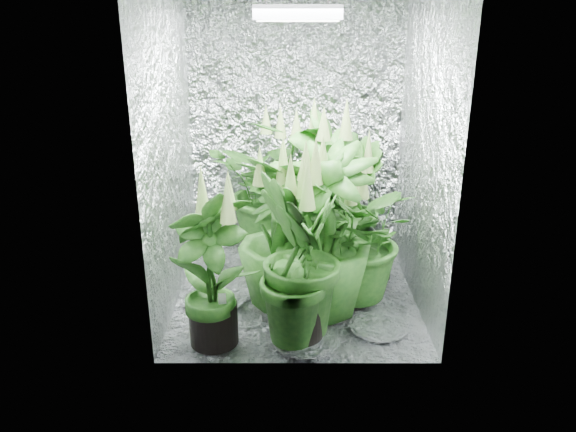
{
  "coord_description": "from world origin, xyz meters",
  "views": [
    {
      "loc": [
        -0.05,
        -3.43,
        1.87
      ],
      "look_at": [
        -0.05,
        0.0,
        0.57
      ],
      "focal_mm": 35.0,
      "sensor_mm": 36.0,
      "label": 1
    }
  ],
  "objects_px": {
    "plant_g": "(300,261)",
    "plant_h": "(324,235)",
    "plant_a": "(280,186)",
    "plant_c": "(351,206)",
    "grow_lamp": "(297,13)",
    "plant_b": "(329,199)",
    "circulation_fan": "(376,257)",
    "plant_f": "(211,269)",
    "plant_e": "(353,238)",
    "plant_d": "(282,234)"
  },
  "relations": [
    {
      "from": "plant_c",
      "to": "circulation_fan",
      "type": "distance_m",
      "value": 0.43
    },
    {
      "from": "plant_g",
      "to": "circulation_fan",
      "type": "height_order",
      "value": "plant_g"
    },
    {
      "from": "plant_h",
      "to": "circulation_fan",
      "type": "bearing_deg",
      "value": 49.95
    },
    {
      "from": "plant_g",
      "to": "circulation_fan",
      "type": "bearing_deg",
      "value": 55.4
    },
    {
      "from": "circulation_fan",
      "to": "plant_a",
      "type": "bearing_deg",
      "value": 140.87
    },
    {
      "from": "plant_h",
      "to": "grow_lamp",
      "type": "bearing_deg",
      "value": 123.63
    },
    {
      "from": "plant_b",
      "to": "plant_f",
      "type": "height_order",
      "value": "plant_b"
    },
    {
      "from": "plant_h",
      "to": "plant_c",
      "type": "bearing_deg",
      "value": 71.74
    },
    {
      "from": "plant_f",
      "to": "plant_h",
      "type": "relative_size",
      "value": 0.88
    },
    {
      "from": "plant_c",
      "to": "plant_g",
      "type": "relative_size",
      "value": 0.91
    },
    {
      "from": "plant_h",
      "to": "circulation_fan",
      "type": "relative_size",
      "value": 3.02
    },
    {
      "from": "grow_lamp",
      "to": "plant_g",
      "type": "relative_size",
      "value": 0.44
    },
    {
      "from": "plant_g",
      "to": "plant_h",
      "type": "distance_m",
      "value": 0.36
    },
    {
      "from": "plant_a",
      "to": "plant_g",
      "type": "distance_m",
      "value": 1.23
    },
    {
      "from": "grow_lamp",
      "to": "circulation_fan",
      "type": "xyz_separation_m",
      "value": [
        0.58,
        0.24,
        -1.66
      ]
    },
    {
      "from": "plant_b",
      "to": "plant_d",
      "type": "relative_size",
      "value": 1.17
    },
    {
      "from": "grow_lamp",
      "to": "circulation_fan",
      "type": "distance_m",
      "value": 1.78
    },
    {
      "from": "plant_h",
      "to": "plant_e",
      "type": "bearing_deg",
      "value": 39.53
    },
    {
      "from": "grow_lamp",
      "to": "plant_d",
      "type": "xyz_separation_m",
      "value": [
        -0.1,
        -0.15,
        -1.32
      ]
    },
    {
      "from": "plant_c",
      "to": "plant_h",
      "type": "height_order",
      "value": "plant_h"
    },
    {
      "from": "grow_lamp",
      "to": "plant_h",
      "type": "xyz_separation_m",
      "value": [
        0.17,
        -0.25,
        -1.28
      ]
    },
    {
      "from": "grow_lamp",
      "to": "plant_h",
      "type": "height_order",
      "value": "grow_lamp"
    },
    {
      "from": "plant_b",
      "to": "plant_e",
      "type": "xyz_separation_m",
      "value": [
        0.13,
        -0.36,
        -0.14
      ]
    },
    {
      "from": "plant_c",
      "to": "circulation_fan",
      "type": "xyz_separation_m",
      "value": [
        0.16,
        -0.26,
        -0.3
      ]
    },
    {
      "from": "plant_h",
      "to": "plant_a",
      "type": "bearing_deg",
      "value": 107.45
    },
    {
      "from": "circulation_fan",
      "to": "plant_f",
      "type": "bearing_deg",
      "value": -151.56
    },
    {
      "from": "plant_c",
      "to": "plant_g",
      "type": "distance_m",
      "value": 1.16
    },
    {
      "from": "plant_e",
      "to": "plant_f",
      "type": "distance_m",
      "value": 0.99
    },
    {
      "from": "grow_lamp",
      "to": "plant_e",
      "type": "distance_m",
      "value": 1.42
    },
    {
      "from": "grow_lamp",
      "to": "plant_e",
      "type": "relative_size",
      "value": 0.52
    },
    {
      "from": "plant_e",
      "to": "circulation_fan",
      "type": "distance_m",
      "value": 0.49
    },
    {
      "from": "circulation_fan",
      "to": "plant_g",
      "type": "bearing_deg",
      "value": -133.77
    },
    {
      "from": "grow_lamp",
      "to": "plant_h",
      "type": "relative_size",
      "value": 0.42
    },
    {
      "from": "plant_e",
      "to": "plant_g",
      "type": "xyz_separation_m",
      "value": [
        -0.35,
        -0.49,
        0.07
      ]
    },
    {
      "from": "plant_c",
      "to": "plant_e",
      "type": "bearing_deg",
      "value": -95.02
    },
    {
      "from": "plant_e",
      "to": "plant_c",
      "type": "bearing_deg",
      "value": 84.98
    },
    {
      "from": "grow_lamp",
      "to": "plant_c",
      "type": "distance_m",
      "value": 1.51
    },
    {
      "from": "plant_c",
      "to": "circulation_fan",
      "type": "height_order",
      "value": "plant_c"
    },
    {
      "from": "plant_a",
      "to": "plant_b",
      "type": "relative_size",
      "value": 0.94
    },
    {
      "from": "plant_f",
      "to": "plant_h",
      "type": "distance_m",
      "value": 0.74
    },
    {
      "from": "plant_a",
      "to": "plant_f",
      "type": "xyz_separation_m",
      "value": [
        -0.38,
        -1.23,
        -0.1
      ]
    },
    {
      "from": "plant_g",
      "to": "plant_f",
      "type": "bearing_deg",
      "value": -179.58
    },
    {
      "from": "plant_b",
      "to": "plant_g",
      "type": "distance_m",
      "value": 0.88
    },
    {
      "from": "plant_b",
      "to": "plant_h",
      "type": "bearing_deg",
      "value": -96.92
    },
    {
      "from": "plant_g",
      "to": "plant_d",
      "type": "bearing_deg",
      "value": 104.39
    },
    {
      "from": "plant_a",
      "to": "plant_c",
      "type": "bearing_deg",
      "value": -14.38
    },
    {
      "from": "plant_d",
      "to": "plant_e",
      "type": "relative_size",
      "value": 1.14
    },
    {
      "from": "plant_d",
      "to": "plant_g",
      "type": "xyz_separation_m",
      "value": [
        0.11,
        -0.43,
        0.02
      ]
    },
    {
      "from": "plant_c",
      "to": "plant_e",
      "type": "height_order",
      "value": "plant_c"
    },
    {
      "from": "circulation_fan",
      "to": "plant_h",
      "type": "bearing_deg",
      "value": -139.21
    }
  ]
}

